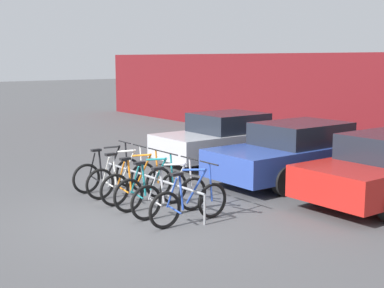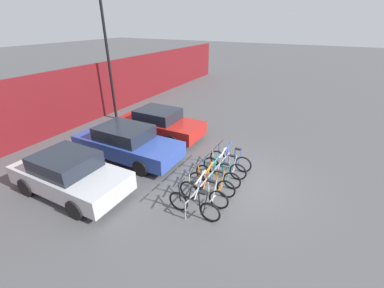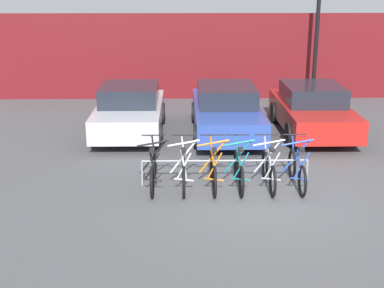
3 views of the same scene
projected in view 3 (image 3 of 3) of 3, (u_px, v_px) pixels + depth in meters
ground_plane at (264, 197)px, 10.91m from camera, size 120.00×120.00×0.00m
hoarding_wall at (227, 57)px, 19.53m from camera, size 36.00×0.16×3.09m
bike_rack at (225, 164)px, 11.40m from camera, size 3.59×0.04×0.57m
bicycle_black at (153, 171)px, 11.26m from camera, size 0.68×1.71×1.05m
bicycle_white at (184, 171)px, 11.27m from camera, size 0.68×1.71×1.05m
bicycle_orange at (213, 171)px, 11.29m from camera, size 0.68×1.71×1.05m
bicycle_teal at (239, 171)px, 11.30m from camera, size 0.68×1.71×1.05m
bicycle_silver at (269, 170)px, 11.31m from camera, size 0.68×1.71×1.05m
bicycle_blue at (297, 170)px, 11.32m from camera, size 0.68×1.71×1.05m
car_silver at (130, 110)px, 15.16m from camera, size 1.91×4.04×1.40m
car_blue at (226, 110)px, 15.15m from camera, size 1.91×4.58×1.40m
car_red at (312, 110)px, 15.24m from camera, size 1.91×4.22×1.40m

